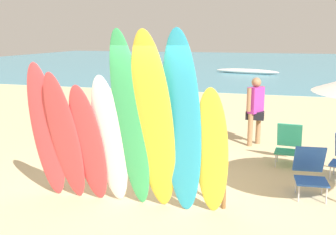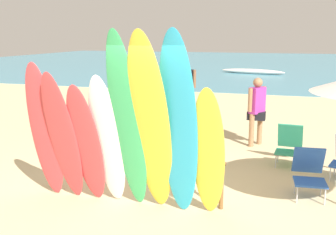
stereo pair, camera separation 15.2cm
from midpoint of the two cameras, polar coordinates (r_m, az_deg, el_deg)
The scene contains 18 objects.
ground at distance 20.03m, azimuth 10.53°, elevation 4.11°, with size 60.00×60.00×0.00m, color #D3BC8C.
ocean_water at distance 38.10m, azimuth 13.88°, elevation 7.59°, with size 60.00×40.00×0.02m, color teal.
surfboard_rack at distance 6.50m, azimuth -4.48°, elevation -6.53°, with size 3.04×0.07×0.76m.
surfboard_red_0 at distance 6.56m, azimuth -16.60°, elevation -1.99°, with size 0.49×0.06×2.29m, color #D13D42.
surfboard_red_1 at distance 6.35m, azimuth -14.16°, elevation -2.89°, with size 0.51×0.06×2.20m, color #D13D42.
surfboard_red_2 at distance 6.21m, azimuth -10.95°, elevation -3.91°, with size 0.51×0.06×2.02m, color #D13D42.
surfboard_white_3 at distance 6.06m, azimuth -7.97°, elevation -3.46°, with size 0.49×0.08×2.16m, color white.
surfboard_green_4 at distance 5.75m, azimuth -5.07°, elevation -1.00°, with size 0.48×0.07×2.82m, color #38B266.
surfboard_yellow_5 at distance 5.62m, azimuth -1.72°, elevation -1.28°, with size 0.58×0.08×2.82m, color yellow.
surfboard_teal_6 at distance 5.56m, azimuth 2.28°, elevation -1.38°, with size 0.55×0.06×2.78m, color #289EC6.
surfboard_yellow_7 at distance 5.69m, azimuth 6.60°, elevation -5.17°, with size 0.47×0.06×2.01m, color yellow.
beachgoer_midbeach at distance 14.62m, azimuth -0.66°, elevation 4.98°, with size 0.47×0.41×1.54m.
beachgoer_photographing at distance 9.70m, azimuth 13.04°, elevation 1.49°, with size 0.43×0.54×1.64m.
beachgoer_by_water at distance 13.01m, azimuth -4.64°, elevation 4.06°, with size 0.40×0.58×1.53m.
beachgoer_strolling at distance 13.11m, azimuth 2.95°, elevation 4.70°, with size 0.66×0.28×1.75m.
beach_chair_blue at distance 7.06m, azimuth 20.17°, elevation -7.18°, with size 0.56×0.75×0.81m.
beach_chair_striped at distance 8.57m, azimuth 17.47°, elevation -3.63°, with size 0.55×0.69×0.83m.
distant_boat at distance 27.67m, azimuth 12.16°, elevation 6.48°, with size 4.44×1.59×0.35m.
Camera 2 is at (2.38, -5.70, 2.64)m, focal length 42.50 mm.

